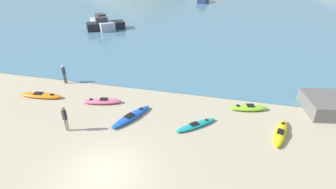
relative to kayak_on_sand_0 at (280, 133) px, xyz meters
name	(u,v)px	position (x,y,z in m)	size (l,w,h in m)	color
ground_plane	(103,174)	(-8.95, -5.55, -0.17)	(400.00, 400.00, 0.00)	tan
bay_water	(207,13)	(-8.95, 38.89, -0.14)	(160.00, 70.00, 0.06)	teal
kayak_on_sand_0	(280,133)	(0.00, 0.00, 0.00)	(1.45, 3.23, 0.39)	yellow
kayak_on_sand_1	(131,116)	(-9.43, -0.43, -0.02)	(2.06, 3.52, 0.34)	blue
kayak_on_sand_2	(196,125)	(-5.09, -0.35, -0.04)	(2.57, 2.50, 0.30)	teal
kayak_on_sand_3	(248,108)	(-1.84, 2.60, 0.01)	(2.77, 1.38, 0.40)	#8CCC2D
kayak_on_sand_4	(102,101)	(-12.27, 0.98, 0.00)	(2.98, 1.46, 0.38)	#E5668C
kayak_on_sand_5	(41,95)	(-17.28, 0.70, -0.01)	(3.52, 1.07, 0.36)	orange
person_near_foreground	(65,118)	(-12.78, -2.70, 0.77)	(0.33, 0.25, 1.64)	gray
person_near_waterline	(64,73)	(-16.91, 3.44, 0.79)	(0.34, 0.30, 1.67)	#4C4C4C
moored_boat_0	(102,23)	(-22.93, 22.42, 0.59)	(5.46, 5.54, 2.00)	#B2B2B7
moored_boat_2	(105,25)	(-22.05, 21.65, 0.53)	(5.65, 4.84, 1.83)	black
shoreline_rock	(329,105)	(3.53, 3.75, 0.34)	(3.17, 3.13, 1.03)	#605B56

